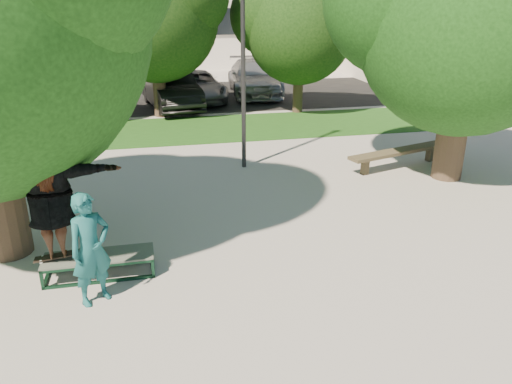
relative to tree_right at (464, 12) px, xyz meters
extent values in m
plane|color=#ABA39D|center=(-5.92, -3.08, -4.09)|extent=(120.00, 120.00, 0.00)
cube|color=#1C4915|center=(-4.92, 6.42, -4.08)|extent=(30.00, 4.00, 0.02)
cube|color=black|center=(-5.92, 12.92, -4.09)|extent=(40.00, 8.00, 0.01)
cylinder|color=#38281E|center=(0.08, -0.08, -2.59)|extent=(0.76, 0.76, 3.00)
sphere|color=black|center=(0.08, -0.08, -0.31)|extent=(5.20, 5.20, 5.20)
cylinder|color=#38281E|center=(-12.42, 7.92, -2.69)|extent=(0.44, 0.44, 2.80)
sphere|color=black|center=(-11.43, 7.48, 0.14)|extent=(3.08, 3.08, 3.08)
cylinder|color=#38281E|center=(-6.92, 8.92, -2.59)|extent=(0.50, 0.50, 3.00)
sphere|color=black|center=(-6.92, 8.92, -0.37)|extent=(4.80, 4.80, 4.80)
sphere|color=black|center=(-8.12, 9.64, 0.23)|extent=(3.60, 3.60, 3.60)
cylinder|color=#38281E|center=(-1.42, 8.42, -2.79)|extent=(0.40, 0.40, 2.60)
sphere|color=black|center=(-1.42, 8.42, -0.86)|extent=(4.20, 4.20, 4.20)
sphere|color=black|center=(-2.47, 9.05, -0.34)|extent=(3.15, 3.15, 3.15)
sphere|color=black|center=(-0.47, 8.00, -0.13)|extent=(2.94, 2.94, 2.94)
cylinder|color=#2D2D30|center=(-4.92, 1.92, -1.09)|extent=(0.12, 0.12, 6.00)
cube|color=black|center=(-7.92, 21.86, -1.09)|extent=(27.60, 0.12, 1.60)
cube|color=beige|center=(12.08, 18.92, -0.09)|extent=(15.00, 10.00, 8.00)
cube|color=#475147|center=(-8.42, -3.29, -3.73)|extent=(1.80, 0.60, 0.03)
cylinder|color=white|center=(-9.31, -3.37, -3.69)|extent=(0.06, 0.03, 0.06)
cylinder|color=white|center=(-9.31, -3.21, -3.69)|extent=(0.06, 0.03, 0.06)
cylinder|color=white|center=(-8.77, -3.37, -3.69)|extent=(0.06, 0.03, 0.06)
cylinder|color=white|center=(-8.77, -3.21, -3.69)|extent=(0.06, 0.03, 0.06)
cube|color=black|center=(-9.04, -3.29, -3.65)|extent=(0.78, 0.20, 0.10)
imported|color=#592D26|center=(-9.04, -3.29, -2.72)|extent=(2.31, 0.77, 1.85)
imported|color=#185A5E|center=(-8.42, -4.06, -3.20)|extent=(0.78, 0.72, 1.79)
cube|color=#4D432E|center=(-1.89, 0.61, -3.87)|extent=(0.21, 0.21, 0.44)
cube|color=#4D432E|center=(0.42, 1.31, -3.87)|extent=(0.21, 0.21, 0.44)
cube|color=#4D432E|center=(-0.74, 0.96, -3.63)|extent=(3.28, 1.37, 0.09)
imported|color=#AFAEB3|center=(-11.67, 13.42, -3.32)|extent=(1.87, 4.57, 1.55)
imported|color=black|center=(-6.42, 10.42, -3.27)|extent=(2.50, 5.20, 1.64)
imported|color=slate|center=(-5.17, 11.78, -3.44)|extent=(2.46, 4.83, 1.31)
imported|color=#A1A1A6|center=(-2.28, 12.84, -3.29)|extent=(2.72, 5.72, 1.61)
camera|label=1|loc=(-7.42, -11.07, 0.30)|focal=35.00mm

